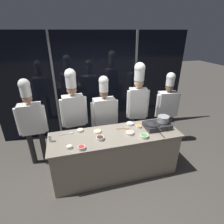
{
  "coord_description": "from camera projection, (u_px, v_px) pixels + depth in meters",
  "views": [
    {
      "loc": [
        -0.79,
        -2.68,
        2.69
      ],
      "look_at": [
        0.0,
        0.25,
        1.26
      ],
      "focal_mm": 28.0,
      "sensor_mm": 36.0,
      "label": 1
    }
  ],
  "objects": [
    {
      "name": "prep_bowl_ginger",
      "position": [
        97.0,
        131.0,
        3.34
      ],
      "size": [
        0.15,
        0.15,
        0.04
      ],
      "color": "silver",
      "rests_on": "demo_counter"
    },
    {
      "name": "prep_bowl_bean_sprouts",
      "position": [
        130.0,
        124.0,
        3.6
      ],
      "size": [
        0.15,
        0.15,
        0.05
      ],
      "color": "silver",
      "rests_on": "demo_counter"
    },
    {
      "name": "demo_counter",
      "position": [
        115.0,
        154.0,
        3.48
      ],
      "size": [
        2.46,
        0.77,
        0.91
      ],
      "color": "gray",
      "rests_on": "ground_plane"
    },
    {
      "name": "chef_sous",
      "position": [
        74.0,
        109.0,
        3.67
      ],
      "size": [
        0.56,
        0.26,
        2.03
      ],
      "rotation": [
        0.0,
        0.0,
        3.23
      ],
      "color": "#232326",
      "rests_on": "ground_plane"
    },
    {
      "name": "frying_pan",
      "position": [
        152.0,
        122.0,
        3.42
      ],
      "size": [
        0.3,
        0.52,
        0.05
      ],
      "color": "#232326",
      "rests_on": "portable_stove"
    },
    {
      "name": "prep_bowl_soy_glaze",
      "position": [
        100.0,
        138.0,
        3.12
      ],
      "size": [
        0.15,
        0.15,
        0.06
      ],
      "color": "silver",
      "rests_on": "demo_counter"
    },
    {
      "name": "window_wall_back",
      "position": [
        97.0,
        85.0,
        4.69
      ],
      "size": [
        5.06,
        0.09,
        2.7
      ],
      "color": "black",
      "rests_on": "ground_plane"
    },
    {
      "name": "squeeze_bottle_clear",
      "position": [
        50.0,
        138.0,
        3.04
      ],
      "size": [
        0.05,
        0.05,
        0.17
      ],
      "color": "white",
      "rests_on": "demo_counter"
    },
    {
      "name": "serving_spoon_slotted",
      "position": [
        70.0,
        133.0,
        3.31
      ],
      "size": [
        0.27,
        0.06,
        0.02
      ],
      "color": "#B2B5BA",
      "rests_on": "demo_counter"
    },
    {
      "name": "ground_plane",
      "position": [
        115.0,
        171.0,
        3.68
      ],
      "size": [
        24.0,
        24.0,
        0.0
      ],
      "primitive_type": "plane",
      "color": "#47423D"
    },
    {
      "name": "stock_pot",
      "position": [
        163.0,
        119.0,
        3.46
      ],
      "size": [
        0.25,
        0.23,
        0.13
      ],
      "color": "#93969B",
      "rests_on": "portable_stove"
    },
    {
      "name": "portable_stove",
      "position": [
        157.0,
        125.0,
        3.49
      ],
      "size": [
        0.5,
        0.36,
        0.11
      ],
      "color": "#28282B",
      "rests_on": "demo_counter"
    },
    {
      "name": "prep_bowl_rice",
      "position": [
        69.0,
        147.0,
        2.89
      ],
      "size": [
        0.09,
        0.09,
        0.05
      ],
      "color": "silver",
      "rests_on": "demo_counter"
    },
    {
      "name": "serving_spoon_solid",
      "position": [
        126.0,
        128.0,
        3.46
      ],
      "size": [
        0.25,
        0.08,
        0.02
      ],
      "color": "olive",
      "rests_on": "demo_counter"
    },
    {
      "name": "prep_bowl_bell_pepper",
      "position": [
        81.0,
        148.0,
        2.86
      ],
      "size": [
        0.13,
        0.13,
        0.06
      ],
      "color": "silver",
      "rests_on": "demo_counter"
    },
    {
      "name": "chef_head",
      "position": [
        31.0,
        118.0,
        3.48
      ],
      "size": [
        0.57,
        0.24,
        1.9
      ],
      "rotation": [
        0.0,
        0.0,
        3.18
      ],
      "color": "#232326",
      "rests_on": "ground_plane"
    },
    {
      "name": "chef_line",
      "position": [
        104.0,
        112.0,
        3.86
      ],
      "size": [
        0.61,
        0.25,
        1.85
      ],
      "rotation": [
        0.0,
        0.0,
        3.17
      ],
      "color": "#4C4C51",
      "rests_on": "ground_plane"
    },
    {
      "name": "prep_bowl_carrots",
      "position": [
        139.0,
        126.0,
        3.51
      ],
      "size": [
        0.11,
        0.11,
        0.04
      ],
      "color": "silver",
      "rests_on": "demo_counter"
    },
    {
      "name": "prep_bowl_scallions",
      "position": [
        144.0,
        136.0,
        3.18
      ],
      "size": [
        0.16,
        0.16,
        0.06
      ],
      "color": "silver",
      "rests_on": "demo_counter"
    },
    {
      "name": "prep_bowl_shrimp",
      "position": [
        130.0,
        133.0,
        3.29
      ],
      "size": [
        0.16,
        0.16,
        0.04
      ],
      "color": "silver",
      "rests_on": "demo_counter"
    },
    {
      "name": "chef_apprentice",
      "position": [
        167.0,
        105.0,
        4.24
      ],
      "size": [
        0.57,
        0.28,
        1.83
      ],
      "rotation": [
        0.0,
        0.0,
        3.01
      ],
      "color": "#4C4C51",
      "rests_on": "ground_plane"
    },
    {
      "name": "prep_bowl_noodles",
      "position": [
        80.0,
        130.0,
        3.37
      ],
      "size": [
        0.12,
        0.12,
        0.04
      ],
      "color": "silver",
      "rests_on": "demo_counter"
    },
    {
      "name": "chef_pastry",
      "position": [
        138.0,
        100.0,
        3.9
      ],
      "size": [
        0.49,
        0.27,
        2.1
      ],
      "rotation": [
        0.0,
        0.0,
        2.95
      ],
      "color": "#4C4C51",
      "rests_on": "ground_plane"
    }
  ]
}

